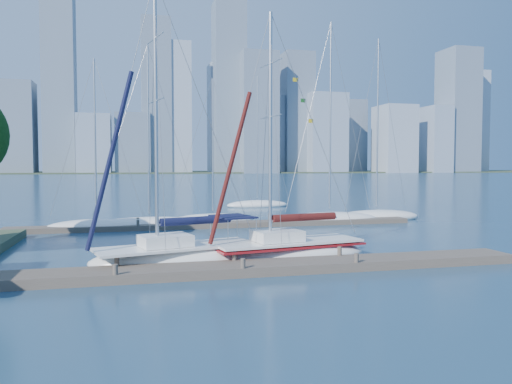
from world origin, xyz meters
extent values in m
plane|color=#163148|center=(0.00, 0.00, 0.00)|extent=(700.00, 700.00, 0.00)
cube|color=#51453B|center=(0.00, 0.00, 0.20)|extent=(26.00, 2.00, 0.40)
cube|color=#51453B|center=(2.00, 16.00, 0.18)|extent=(30.00, 1.80, 0.36)
cube|color=#38472D|center=(0.00, 320.00, 0.00)|extent=(800.00, 100.00, 1.50)
ellipsoid|color=white|center=(-2.39, 2.29, 0.23)|extent=(8.26, 4.46, 1.38)
cube|color=white|center=(-2.39, 2.29, 0.87)|extent=(7.65, 4.11, 0.11)
cube|color=white|center=(-2.92, 2.15, 1.20)|extent=(2.56, 2.17, 0.51)
cylinder|color=silver|center=(-3.28, 2.06, 6.83)|extent=(0.17, 0.17, 11.83)
cylinder|color=silver|center=(-1.48, 2.53, 1.93)|extent=(3.63, 1.02, 0.09)
cylinder|color=black|center=(-1.48, 2.53, 2.02)|extent=(3.41, 1.21, 0.37)
cube|color=black|center=(0.35, 3.00, 2.12)|extent=(2.15, 2.53, 0.07)
ellipsoid|color=white|center=(2.96, 2.50, 0.23)|extent=(8.23, 3.94, 1.39)
cube|color=white|center=(2.96, 2.50, 0.88)|extent=(7.62, 3.63, 0.11)
cube|color=white|center=(2.41, 2.40, 1.20)|extent=(2.48, 2.05, 0.51)
cylinder|color=silver|center=(2.05, 2.33, 6.34)|extent=(0.17, 0.17, 10.82)
cylinder|color=silver|center=(3.89, 2.66, 1.94)|extent=(3.70, 0.75, 0.09)
cylinder|color=#480F10|center=(3.89, 2.66, 2.03)|extent=(3.45, 0.97, 0.37)
cube|color=maroon|center=(2.96, 2.50, 0.72)|extent=(7.80, 3.76, 0.09)
ellipsoid|color=white|center=(-6.86, 16.57, 0.21)|extent=(7.32, 4.53, 1.13)
cylinder|color=silver|center=(-6.86, 16.57, 6.56)|extent=(0.12, 0.12, 11.05)
ellipsoid|color=white|center=(-3.15, 17.26, 0.20)|extent=(8.76, 5.31, 1.12)
cylinder|color=silver|center=(-3.15, 17.26, 7.22)|extent=(0.12, 0.12, 12.40)
ellipsoid|color=white|center=(1.96, 19.42, 0.19)|extent=(7.12, 4.25, 1.02)
cylinder|color=silver|center=(1.96, 19.42, 6.24)|extent=(0.11, 0.11, 10.62)
ellipsoid|color=white|center=(11.01, 16.79, 0.23)|extent=(8.69, 4.51, 1.26)
cylinder|color=silver|center=(11.01, 16.79, 8.52)|extent=(0.14, 0.14, 14.73)
ellipsoid|color=white|center=(15.65, 17.77, 0.23)|extent=(8.14, 5.34, 1.25)
cylinder|color=silver|center=(15.65, 17.77, 8.12)|extent=(0.14, 0.14, 13.97)
ellipsoid|color=white|center=(9.13, 33.18, 0.20)|extent=(7.23, 3.62, 1.11)
cylinder|color=silver|center=(9.13, 33.18, 7.70)|extent=(0.12, 0.12, 13.38)
cube|color=slate|center=(-69.73, 287.50, 26.09)|extent=(23.05, 17.63, 52.19)
cube|color=#909EAC|center=(-47.55, 309.43, 21.78)|extent=(15.71, 17.61, 43.56)
cube|color=#7D8EA2|center=(-25.94, 284.92, 17.21)|extent=(18.95, 19.81, 34.42)
cube|color=slate|center=(-4.22, 286.68, 17.89)|extent=(20.29, 16.86, 35.79)
cube|color=#909EAC|center=(21.35, 289.48, 39.76)|extent=(18.67, 14.99, 79.51)
cube|color=#7D8EA2|center=(51.90, 304.67, 35.22)|extent=(15.02, 17.46, 70.44)
cube|color=slate|center=(70.99, 278.50, 36.88)|extent=(22.08, 18.95, 73.75)
cube|color=#909EAC|center=(91.42, 294.72, 24.80)|extent=(13.08, 17.11, 49.60)
cube|color=#7D8EA2|center=(115.77, 279.60, 25.26)|extent=(23.98, 18.80, 50.52)
cube|color=slate|center=(147.05, 309.52, 25.45)|extent=(17.21, 17.52, 50.89)
cube|color=#909EAC|center=(164.09, 278.94, 22.09)|extent=(21.68, 23.94, 44.19)
cube|color=#7D8EA2|center=(194.50, 279.05, 22.22)|extent=(14.93, 21.38, 44.44)
cube|color=slate|center=(213.93, 282.23, 42.05)|extent=(21.37, 23.60, 84.11)
cube|color=#909EAC|center=(241.25, 301.60, 37.06)|extent=(15.75, 17.08, 74.12)
cube|color=slate|center=(-45.00, 290.00, 57.27)|extent=(17.52, 18.00, 114.55)
cube|color=slate|center=(10.00, 290.00, 46.43)|extent=(17.41, 18.00, 92.87)
cube|color=slate|center=(55.00, 290.00, 53.04)|extent=(19.34, 18.00, 106.08)
cube|color=slate|center=(100.00, 290.00, 38.73)|extent=(18.98, 18.00, 77.47)
camera|label=1|loc=(-4.30, -20.50, 4.56)|focal=35.00mm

